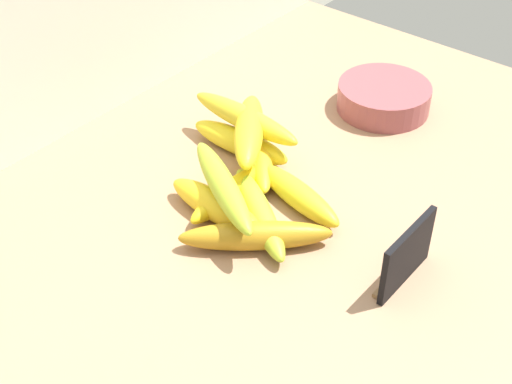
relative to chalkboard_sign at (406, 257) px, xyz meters
The scene contains 13 objects.
counter_top 20.69cm from the chalkboard_sign, 77.80° to the left, with size 110.00×76.00×3.00cm, color #A1785A.
chalkboard_sign is the anchor object (origin of this frame).
fruit_bowl 39.65cm from the chalkboard_sign, 35.27° to the left, with size 15.26×15.26×4.49cm, color #90474D.
banana_0 19.16cm from the chalkboard_sign, 80.00° to the left, with size 16.49×3.71×3.71cm, color yellow.
banana_1 30.62cm from the chalkboard_sign, 74.61° to the left, with size 19.93×3.52×3.52cm, color yellow.
banana_2 26.73cm from the chalkboard_sign, 95.13° to the left, with size 15.58×3.26×3.26cm, color yellow.
banana_3 26.24cm from the chalkboard_sign, 103.07° to the left, with size 16.62×4.09×4.09cm, color yellow.
banana_4 34.01cm from the chalkboard_sign, 76.79° to the left, with size 17.18×3.96×3.96cm, color yellow.
banana_5 20.90cm from the chalkboard_sign, 98.20° to the left, with size 19.73×3.50×3.50cm, color #ABC52E.
banana_6 19.29cm from the chalkboard_sign, 111.34° to the left, with size 20.02×3.85×3.85cm, color #B4821B.
banana_7 25.34cm from the chalkboard_sign, 102.54° to the left, with size 20.58×3.40×3.40cm, color #A3C02D.
banana_8 34.27cm from the chalkboard_sign, 74.83° to the left, with size 20.17×3.53×3.53cm, color gold.
banana_9 31.30cm from the chalkboard_sign, 77.30° to the left, with size 18.38×4.23×4.23cm, color yellow.
Camera 1 is at (-64.86, -45.83, 68.01)cm, focal length 50.99 mm.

